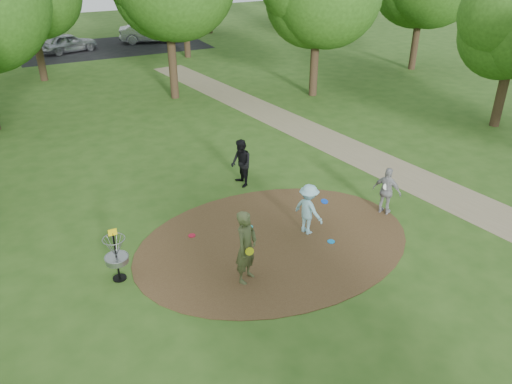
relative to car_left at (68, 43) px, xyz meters
name	(u,v)px	position (x,y,z in m)	size (l,w,h in m)	color
ground	(274,242)	(1.39, -29.48, -0.70)	(100.00, 100.00, 0.00)	#2D5119
dirt_clearing	(274,241)	(1.39, -29.48, -0.69)	(8.40, 8.40, 0.02)	#47301C
footpath	(399,173)	(7.89, -27.48, -0.69)	(2.00, 40.00, 0.01)	#8C7A5B
parking_lot	(114,47)	(3.39, 0.52, -0.70)	(14.00, 8.00, 0.01)	black
player_observer_with_disc	(246,247)	(-0.12, -30.73, 0.32)	(0.89, 0.83, 2.05)	#4E5632
player_throwing_with_disc	(308,209)	(2.54, -29.48, 0.10)	(1.12, 1.16, 1.61)	#98D5E4
player_walking_with_disc	(241,163)	(2.11, -25.70, 0.16)	(0.69, 0.87, 1.73)	black
player_waiting_with_disc	(387,191)	(5.40, -29.61, 0.10)	(0.78, 1.01, 1.60)	#99989B
disc_ground_cyan	(249,227)	(1.08, -28.44, -0.67)	(0.22, 0.22, 0.02)	#19B7C9
disc_ground_blue	(331,241)	(2.88, -30.27, -0.67)	(0.22, 0.22, 0.02)	#0D8AE4
disc_ground_red	(192,236)	(-0.68, -28.10, -0.67)	(0.22, 0.22, 0.02)	#B9122E
car_left	(68,43)	(0.00, 0.00, 0.00)	(1.66, 4.11, 1.40)	#A3A4AA
car_right	(151,32)	(6.58, 0.81, 0.12)	(1.74, 4.99, 1.64)	#9B9FA3
disc_golf_basket	(116,251)	(-3.11, -29.18, 0.17)	(0.63, 0.63, 1.54)	black
tree_ring	(211,4)	(4.16, -18.40, 4.56)	(37.34, 45.32, 9.23)	#332316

